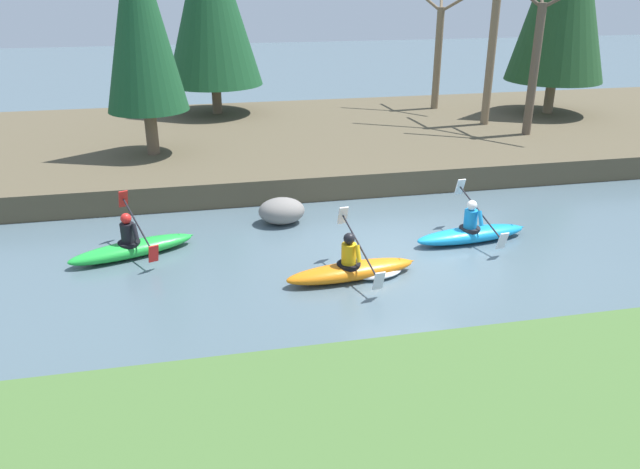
# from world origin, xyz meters

# --- Properties ---
(ground_plane) EXTENTS (90.00, 90.00, 0.00)m
(ground_plane) POSITION_xyz_m (0.00, 0.00, 0.00)
(ground_plane) COLOR #4C606B
(riverbank_far) EXTENTS (44.00, 10.76, 0.68)m
(riverbank_far) POSITION_xyz_m (0.00, 9.19, 0.34)
(riverbank_far) COLOR brown
(riverbank_far) RESTS_ON ground
(conifer_tree_far_left) EXTENTS (2.33, 2.33, 6.56)m
(conifer_tree_far_left) POSITION_xyz_m (-5.66, 7.15, 4.60)
(conifer_tree_far_left) COLOR brown
(conifer_tree_far_left) RESTS_ON riverbank_far
(bare_tree_mid_upstream) EXTENTS (2.82, 2.79, 5.05)m
(bare_tree_mid_upstream) POSITION_xyz_m (5.10, 11.89, 3.06)
(bare_tree_mid_upstream) COLOR #7A664C
(bare_tree_mid_upstream) RESTS_ON riverbank_far
(bare_tree_mid_downstream) EXTENTS (3.50, 3.46, 6.34)m
(bare_tree_mid_downstream) POSITION_xyz_m (5.81, 8.86, 3.67)
(bare_tree_mid_downstream) COLOR #7A664C
(bare_tree_mid_downstream) RESTS_ON riverbank_far
(bare_tree_downstream) EXTENTS (3.06, 3.03, 5.51)m
(bare_tree_downstream) POSITION_xyz_m (6.51, 7.16, 3.28)
(bare_tree_downstream) COLOR brown
(bare_tree_downstream) RESTS_ON riverbank_far
(kayaker_lead) EXTENTS (2.79, 2.07, 1.20)m
(kayaker_lead) POSITION_xyz_m (1.58, 0.49, 0.22)
(kayaker_lead) COLOR #1993D6
(kayaker_lead) RESTS_ON ground
(kayaker_middle) EXTENTS (2.80, 2.07, 1.20)m
(kayaker_middle) POSITION_xyz_m (-1.48, -0.76, 0.20)
(kayaker_middle) COLOR orange
(kayaker_middle) RESTS_ON ground
(kayaker_trailing) EXTENTS (2.74, 2.00, 1.20)m
(kayaker_trailing) POSITION_xyz_m (-5.95, 1.25, 0.22)
(kayaker_trailing) COLOR green
(kayaker_trailing) RESTS_ON ground
(boulder_midstream) EXTENTS (1.13, 0.89, 0.64)m
(boulder_midstream) POSITION_xyz_m (-2.51, 2.50, 0.32)
(boulder_midstream) COLOR gray
(boulder_midstream) RESTS_ON ground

